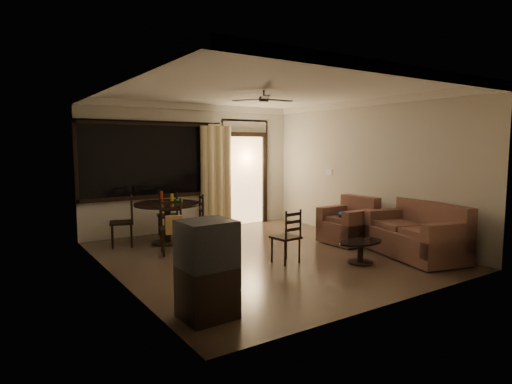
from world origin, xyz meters
TOP-DOWN VIEW (x-y plane):
  - ground at (0.00, 0.00)m, footprint 5.50×5.50m
  - room_shell at (0.59, 1.77)m, footprint 5.50×6.70m
  - dining_table at (-1.04, 1.76)m, footprint 1.26×1.26m
  - dining_chair_west at (-1.84, 1.99)m, footprint 0.52×0.52m
  - dining_chair_east at (-0.24, 1.52)m, footprint 0.52×0.52m
  - dining_chair_south at (-1.28, 0.93)m, footprint 0.52×0.56m
  - dining_chair_north at (-0.82, 2.29)m, footprint 0.52×0.52m
  - tv_cabinet at (-2.05, -1.90)m, footprint 0.59×0.53m
  - sofa at (2.11, -1.55)m, footprint 1.30×1.87m
  - armchair at (1.93, -0.15)m, footprint 0.88×0.88m
  - coffee_table at (1.00, -1.29)m, footprint 0.82×0.49m
  - side_chair at (0.02, -0.61)m, footprint 0.42×0.42m

SIDE VIEW (x-z plane):
  - ground at x=0.00m, z-range 0.00..0.00m
  - coffee_table at x=1.00m, z-range 0.06..0.42m
  - side_chair at x=0.02m, z-range -0.18..0.70m
  - dining_chair_west at x=-1.84m, z-range -0.19..0.76m
  - dining_chair_east at x=-0.24m, z-range -0.19..0.76m
  - dining_chair_north at x=-0.82m, z-range -0.19..0.76m
  - dining_chair_south at x=-1.28m, z-range -0.17..0.78m
  - armchair at x=1.93m, z-range -0.08..0.80m
  - sofa at x=2.11m, z-range -0.09..0.82m
  - tv_cabinet at x=-2.05m, z-range 0.00..1.08m
  - dining_table at x=-1.04m, z-range 0.12..1.12m
  - room_shell at x=0.59m, z-range -0.92..4.58m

